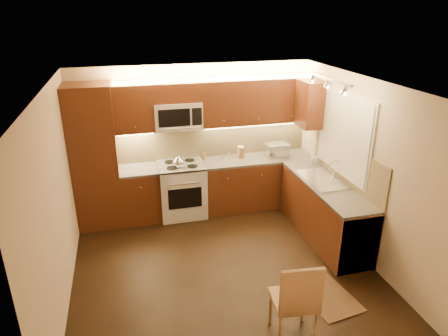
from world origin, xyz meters
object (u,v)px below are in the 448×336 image
object	(u,v)px
sink	(323,175)
soap_bottle	(314,158)
toaster_oven	(277,150)
dining_chair	(294,298)
kettle	(178,161)
stove	(182,189)
knife_block	(241,152)
microwave	(178,115)

from	to	relation	value
sink	soap_bottle	xyz separation A→B (m)	(0.17, 0.68, 0.01)
toaster_oven	dining_chair	size ratio (longest dim) A/B	0.38
toaster_oven	soap_bottle	xyz separation A→B (m)	(0.48, -0.47, -0.03)
sink	kettle	distance (m)	2.29
stove	knife_block	bearing A→B (deg)	6.43
sink	toaster_oven	bearing A→B (deg)	104.87
sink	toaster_oven	distance (m)	1.19
microwave	toaster_oven	xyz separation A→B (m)	(1.70, -0.11, -0.70)
sink	dining_chair	bearing A→B (deg)	-123.61
microwave	sink	bearing A→B (deg)	-32.21
knife_block	sink	bearing A→B (deg)	-52.40
microwave	dining_chair	size ratio (longest dim) A/B	0.76
microwave	soap_bottle	world-z (taller)	microwave
toaster_oven	soap_bottle	world-z (taller)	toaster_oven
stove	dining_chair	bearing A→B (deg)	-76.85
kettle	dining_chair	bearing A→B (deg)	-59.27
toaster_oven	dining_chair	xyz separation A→B (m)	(-0.98, -3.08, -0.51)
dining_chair	kettle	bearing A→B (deg)	110.55
kettle	toaster_oven	xyz separation A→B (m)	(1.76, 0.15, -0.01)
microwave	toaster_oven	bearing A→B (deg)	-3.82
microwave	dining_chair	xyz separation A→B (m)	(0.71, -3.19, -1.22)
kettle	dining_chair	xyz separation A→B (m)	(0.77, -2.93, -0.53)
soap_bottle	dining_chair	world-z (taller)	soap_bottle
kettle	soap_bottle	xyz separation A→B (m)	(2.23, -0.32, -0.04)
kettle	knife_block	xyz separation A→B (m)	(1.13, 0.25, -0.03)
microwave	dining_chair	distance (m)	3.49
kettle	toaster_oven	distance (m)	1.76
toaster_oven	dining_chair	distance (m)	3.27
kettle	knife_block	bearing A→B (deg)	28.23
kettle	knife_block	size ratio (longest dim) A/B	1.08
sink	toaster_oven	world-z (taller)	toaster_oven
microwave	kettle	size ratio (longest dim) A/B	3.53
toaster_oven	knife_block	size ratio (longest dim) A/B	1.93
soap_bottle	sink	bearing A→B (deg)	-92.73
sink	dining_chair	distance (m)	2.37
microwave	knife_block	xyz separation A→B (m)	(1.07, -0.01, -0.72)
toaster_oven	microwave	bearing A→B (deg)	173.00
sink	soap_bottle	bearing A→B (deg)	75.56
microwave	dining_chair	world-z (taller)	microwave
kettle	dining_chair	distance (m)	3.08
knife_block	stove	bearing A→B (deg)	-172.81
stove	sink	world-z (taller)	sink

